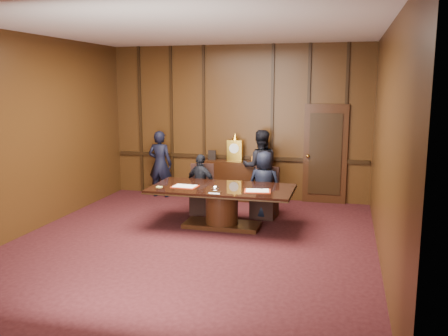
# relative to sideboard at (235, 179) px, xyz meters

# --- Properties ---
(room) EXTENTS (7.00, 7.04, 3.50)m
(room) POSITION_rel_sideboard_xyz_m (0.07, -3.12, 1.24)
(room) COLOR black
(room) RESTS_ON ground
(sideboard) EXTENTS (1.60, 0.45, 1.54)m
(sideboard) POSITION_rel_sideboard_xyz_m (0.00, 0.00, 0.00)
(sideboard) COLOR black
(sideboard) RESTS_ON ground
(conference_table) EXTENTS (2.62, 1.32, 0.76)m
(conference_table) POSITION_rel_sideboard_xyz_m (0.26, -2.16, 0.02)
(conference_table) COLOR black
(conference_table) RESTS_ON ground
(folder_left) EXTENTS (0.48, 0.35, 0.02)m
(folder_left) POSITION_rel_sideboard_xyz_m (-0.41, -2.30, 0.28)
(folder_left) COLOR #B02A10
(folder_left) RESTS_ON conference_table
(folder_right) EXTENTS (0.51, 0.40, 0.02)m
(folder_right) POSITION_rel_sideboard_xyz_m (0.95, -2.33, 0.28)
(folder_right) COLOR #B02A10
(folder_right) RESTS_ON conference_table
(inkstand) EXTENTS (0.20, 0.14, 0.12)m
(inkstand) POSITION_rel_sideboard_xyz_m (0.26, -2.61, 0.33)
(inkstand) COLOR white
(inkstand) RESTS_ON conference_table
(notepad) EXTENTS (0.11, 0.08, 0.01)m
(notepad) POSITION_rel_sideboard_xyz_m (-0.85, -2.46, 0.28)
(notepad) COLOR #E4E771
(notepad) RESTS_ON conference_table
(chair_left) EXTENTS (0.58, 0.58, 0.99)m
(chair_left) POSITION_rel_sideboard_xyz_m (-0.40, -1.28, -0.19)
(chair_left) COLOR black
(chair_left) RESTS_ON ground
(chair_right) EXTENTS (0.53, 0.53, 0.99)m
(chair_right) POSITION_rel_sideboard_xyz_m (0.91, -1.28, -0.19)
(chair_right) COLOR black
(chair_right) RESTS_ON ground
(signatory_left) EXTENTS (0.78, 0.51, 1.23)m
(signatory_left) POSITION_rel_sideboard_xyz_m (-0.39, -1.36, 0.13)
(signatory_left) COLOR black
(signatory_left) RESTS_ON ground
(signatory_right) EXTENTS (0.70, 0.49, 1.34)m
(signatory_right) POSITION_rel_sideboard_xyz_m (0.91, -1.36, 0.19)
(signatory_right) COLOR black
(signatory_right) RESTS_ON ground
(witness_left) EXTENTS (0.57, 0.38, 1.56)m
(witness_left) POSITION_rel_sideboard_xyz_m (-1.77, -0.16, 0.29)
(witness_left) COLOR black
(witness_left) RESTS_ON ground
(witness_right) EXTENTS (0.91, 0.78, 1.64)m
(witness_right) POSITION_rel_sideboard_xyz_m (0.61, -0.16, 0.33)
(witness_right) COLOR black
(witness_right) RESTS_ON ground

